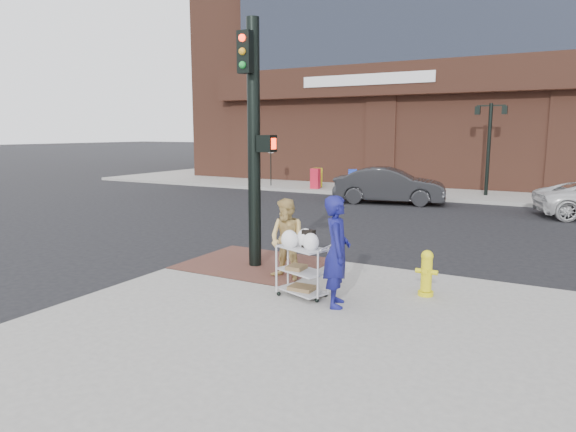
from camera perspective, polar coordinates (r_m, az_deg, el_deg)
The scene contains 13 objects.
ground at distance 10.02m, azimuth -3.68°, elevation -7.70°, with size 220.00×220.00×0.00m, color black.
brick_curb_ramp at distance 11.02m, azimuth -3.82°, elevation -5.28°, with size 2.80×2.40×0.01m, color brown.
lamp_post at distance 24.29m, azimuth 21.45°, elevation 7.96°, with size 1.32×0.22×4.00m.
parking_sign at distance 26.87m, azimuth -1.92°, elevation 5.75°, with size 0.05×0.05×2.20m, color black.
traffic_signal_pole at distance 10.49m, azimuth -3.78°, elevation 8.76°, with size 0.61×0.51×5.00m.
woman_blue at distance 8.24m, azimuth 5.46°, elevation -3.93°, with size 0.65×0.43×1.80m, color navy.
pedestrian_tan at distance 9.70m, azimuth -0.07°, elevation -2.62°, with size 0.75×0.59×1.55m, color tan.
sedan_dark at distance 21.60m, azimuth 11.22°, elevation 3.34°, with size 1.57×4.49×1.48m, color black.
utility_cart at distance 8.75m, azimuth 1.60°, elevation -5.62°, with size 0.95×0.73×1.16m.
fire_hydrant at distance 9.13m, azimuth 15.14°, elevation -6.08°, with size 0.38×0.26×0.80m.
newsbox_red at distance 25.43m, azimuth 3.06°, elevation 4.18°, with size 0.42×0.38×1.00m, color red.
newsbox_yellow at distance 26.15m, azimuth 3.24°, elevation 4.29°, with size 0.41×0.37×0.97m, color yellow.
newsbox_blue at distance 25.33m, azimuth 7.18°, elevation 4.07°, with size 0.41×0.37×0.97m, color #1C38B9.
Camera 1 is at (5.15, -8.08, 2.94)m, focal length 32.00 mm.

